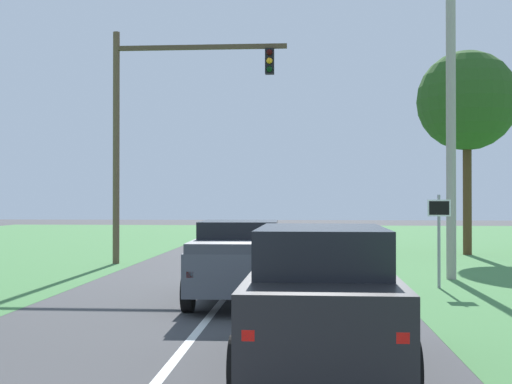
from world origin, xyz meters
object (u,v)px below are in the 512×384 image
pickup_truck_lead (240,260)px  keep_moving_sign (439,228)px  traffic_light (157,114)px  red_suv_near (322,294)px  utility_pole_right (451,136)px  oak_tree_right (467,101)px

pickup_truck_lead → keep_moving_sign: keep_moving_sign is taller
pickup_truck_lead → traffic_light: (-3.85, 8.80, 4.44)m
red_suv_near → pickup_truck_lead: size_ratio=0.88×
pickup_truck_lead → utility_pole_right: (5.75, 4.78, 3.24)m
keep_moving_sign → utility_pole_right: utility_pole_right is taller
pickup_truck_lead → traffic_light: bearing=113.6°
keep_moving_sign → utility_pole_right: bearing=69.9°
keep_moving_sign → oak_tree_right: bearing=73.4°
oak_tree_right → traffic_light: bearing=-157.9°
utility_pole_right → red_suv_near: bearing=-110.5°
pickup_truck_lead → oak_tree_right: oak_tree_right is taller
oak_tree_right → utility_pole_right: size_ratio=1.02×
traffic_light → pickup_truck_lead: bearing=-66.4°
pickup_truck_lead → keep_moving_sign: (5.01, 2.75, 0.61)m
traffic_light → utility_pole_right: bearing=-22.7°
oak_tree_right → utility_pole_right: 9.56m
red_suv_near → oak_tree_right: bearing=71.6°
traffic_light → oak_tree_right: (12.14, 4.92, 1.03)m
traffic_light → utility_pole_right: (9.60, -4.02, -1.21)m
red_suv_near → pickup_truck_lead: bearing=105.9°
traffic_light → keep_moving_sign: 11.39m
traffic_light → utility_pole_right: same height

